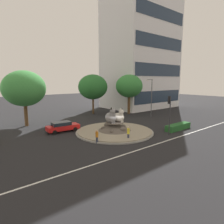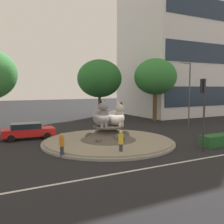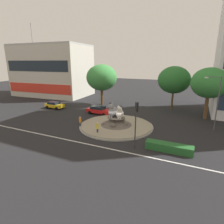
% 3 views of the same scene
% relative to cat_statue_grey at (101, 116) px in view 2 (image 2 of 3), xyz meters
% --- Properties ---
extents(ground_plane, '(160.00, 160.00, 0.00)m').
position_rel_cat_statue_grey_xyz_m(ground_plane, '(0.62, -0.07, -2.38)').
color(ground_plane, black).
extents(lane_centreline, '(112.00, 0.20, 0.01)m').
position_rel_cat_statue_grey_xyz_m(lane_centreline, '(0.62, -7.43, -2.38)').
color(lane_centreline, silver).
rests_on(lane_centreline, ground).
extents(roundabout_island, '(11.42, 11.42, 1.52)m').
position_rel_cat_statue_grey_xyz_m(roundabout_island, '(0.63, -0.06, -1.90)').
color(roundabout_island, gray).
rests_on(roundabout_island, ground).
extents(cat_statue_grey, '(1.61, 2.32, 2.37)m').
position_rel_cat_statue_grey_xyz_m(cat_statue_grey, '(0.00, 0.00, 0.00)').
color(cat_statue_grey, gray).
rests_on(cat_statue_grey, roundabout_island).
extents(cat_statue_white, '(1.71, 2.38, 2.13)m').
position_rel_cat_statue_grey_xyz_m(cat_statue_white, '(1.27, -0.28, -0.09)').
color(cat_statue_white, silver).
rests_on(cat_statue_white, roundabout_island).
extents(traffic_light_mast, '(0.34, 0.46, 5.47)m').
position_rel_cat_statue_grey_xyz_m(traffic_light_mast, '(5.59, -5.95, 1.41)').
color(traffic_light_mast, '#2D2D33').
rests_on(traffic_light_mast, ground).
extents(office_tower, '(19.09, 13.53, 33.99)m').
position_rel_cat_statue_grey_xyz_m(office_tower, '(23.83, 16.67, 14.61)').
color(office_tower, silver).
rests_on(office_tower, ground).
extents(second_tree_near_tower, '(6.01, 6.01, 8.89)m').
position_rel_cat_statue_grey_xyz_m(second_tree_near_tower, '(13.26, 10.11, 3.92)').
color(second_tree_near_tower, brown).
rests_on(second_tree_near_tower, ground).
extents(third_tree_left, '(6.58, 6.58, 8.92)m').
position_rel_cat_statue_grey_xyz_m(third_tree_left, '(6.93, 15.31, 3.73)').
color(third_tree_left, brown).
rests_on(third_tree_left, ground).
extents(streetlight_arm, '(2.21, 0.54, 7.85)m').
position_rel_cat_statue_grey_xyz_m(streetlight_arm, '(14.13, 4.46, 2.14)').
color(streetlight_arm, '#4C4C51').
rests_on(streetlight_arm, ground).
extents(pedestrian_orange_shirt, '(0.35, 0.35, 1.69)m').
position_rel_cat_statue_grey_xyz_m(pedestrian_orange_shirt, '(-4.30, -2.66, -1.49)').
color(pedestrian_orange_shirt, '#33384C').
rests_on(pedestrian_orange_shirt, ground).
extents(pedestrian_yellow_shirt, '(0.35, 0.35, 1.79)m').
position_rel_cat_statue_grey_xyz_m(pedestrian_yellow_shirt, '(-0.44, -4.14, -1.43)').
color(pedestrian_yellow_shirt, '#33384C').
rests_on(pedestrian_yellow_shirt, ground).
extents(hatchback_near_shophouse, '(4.86, 2.24, 1.51)m').
position_rel_cat_statue_grey_xyz_m(hatchback_near_shophouse, '(-5.27, 5.02, -1.58)').
color(hatchback_near_shophouse, red).
rests_on(hatchback_near_shophouse, ground).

